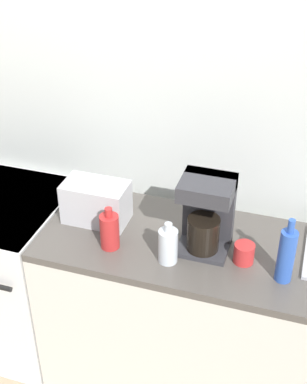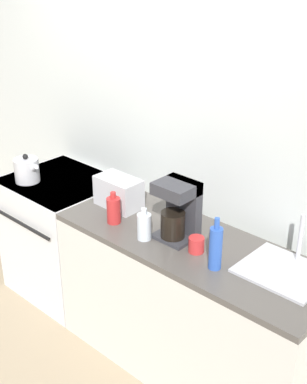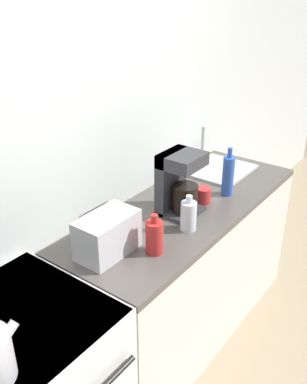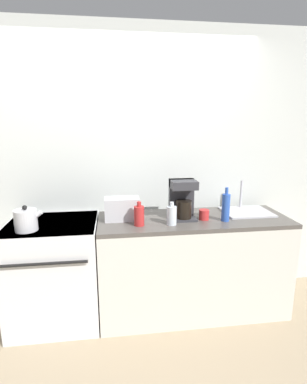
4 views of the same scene
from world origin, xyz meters
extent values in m
cube|color=silver|center=(0.00, 0.72, 1.30)|extent=(8.00, 0.05, 2.60)
cube|color=black|center=(-0.63, 0.33, 0.89)|extent=(0.73, 0.65, 0.02)
cylinder|color=black|center=(-0.46, 0.19, 0.89)|extent=(0.21, 0.21, 0.01)
cylinder|color=black|center=(-0.46, 0.47, 0.89)|extent=(0.21, 0.21, 0.01)
cube|color=silver|center=(0.60, 0.31, 0.43)|extent=(1.68, 0.62, 0.86)
cube|color=#514C47|center=(0.60, 0.31, 0.88)|extent=(1.68, 0.62, 0.04)
cylinder|color=silver|center=(-0.70, 0.17, 1.02)|extent=(0.10, 0.03, 0.08)
cube|color=#BCBCC1|center=(-0.03, 0.34, 1.00)|extent=(0.30, 0.17, 0.19)
cube|color=black|center=(-0.08, 0.34, 1.09)|extent=(0.04, 0.12, 0.01)
cube|color=black|center=(0.02, 0.34, 1.09)|extent=(0.04, 0.12, 0.01)
cube|color=#333338|center=(0.49, 0.29, 0.91)|extent=(0.22, 0.20, 0.02)
cube|color=#333338|center=(0.49, 0.36, 1.07)|extent=(0.22, 0.06, 0.35)
cube|color=#333338|center=(0.49, 0.29, 1.21)|extent=(0.22, 0.20, 0.07)
cylinder|color=black|center=(0.49, 0.26, 1.00)|extent=(0.14, 0.14, 0.15)
cube|color=#B7B7BC|center=(1.13, 0.39, 0.91)|extent=(0.43, 0.37, 0.01)
cylinder|color=silver|center=(1.13, 0.54, 1.04)|extent=(0.02, 0.02, 0.28)
cylinder|color=#2D56B7|center=(0.84, 0.19, 1.02)|extent=(0.07, 0.07, 0.23)
cylinder|color=#2D56B7|center=(0.84, 0.19, 1.16)|extent=(0.03, 0.03, 0.06)
cylinder|color=#B72828|center=(0.10, 0.17, 0.98)|extent=(0.08, 0.08, 0.16)
cylinder|color=#B72828|center=(0.10, 0.17, 1.08)|extent=(0.03, 0.03, 0.04)
cylinder|color=silver|center=(0.37, 0.16, 0.98)|extent=(0.08, 0.08, 0.15)
cylinder|color=silver|center=(0.37, 0.16, 1.07)|extent=(0.03, 0.03, 0.04)
cylinder|color=red|center=(0.67, 0.25, 0.94)|extent=(0.09, 0.09, 0.09)
camera|label=1|loc=(0.84, -1.52, 2.37)|focal=50.00mm
camera|label=2|loc=(2.20, -1.74, 2.45)|focal=50.00mm
camera|label=3|loc=(-1.24, -0.82, 2.05)|focal=40.00mm
camera|label=4|loc=(-0.10, -2.15, 1.72)|focal=28.00mm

